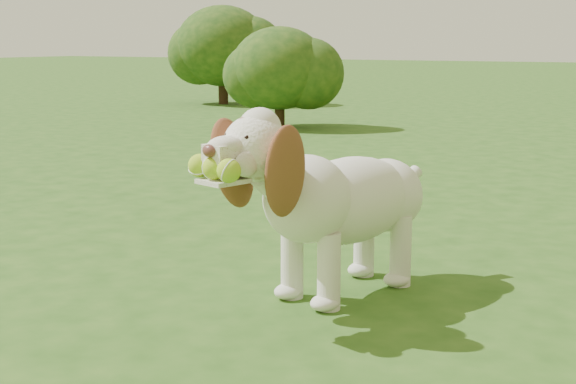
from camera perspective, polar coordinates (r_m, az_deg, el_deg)
The scene contains 4 objects.
ground at distance 3.34m, azimuth 4.86°, elevation -8.80°, with size 80.00×80.00×0.00m, color #234B15.
dog at distance 3.47m, azimuth 3.16°, elevation -0.20°, with size 0.70×1.30×0.86m.
shrub_a at distance 10.37m, azimuth -0.60°, elevation 8.79°, with size 1.25×1.25×1.29m.
shrub_e at distance 14.32m, azimuth -4.67°, elevation 10.30°, with size 1.66×1.66×1.72m.
Camera 1 is at (1.27, -2.88, 1.12)m, focal length 50.00 mm.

